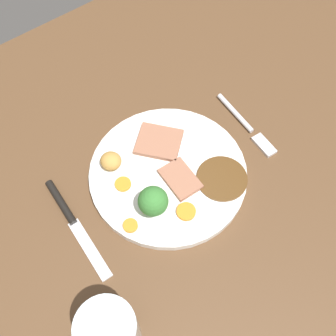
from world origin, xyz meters
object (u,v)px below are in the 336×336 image
object	(u,v)px
carrot_coin_back	(186,212)
broccoli_floret	(153,201)
carrot_coin_front	(130,226)
meat_slice_main	(180,179)
water_glass	(110,333)
dinner_plate	(168,173)
fork	(246,125)
roast_potato_left	(111,161)
carrot_coin_side	(122,183)
knife	(71,219)
meat_slice_under	(159,142)

from	to	relation	value
carrot_coin_back	broccoli_floret	bearing A→B (deg)	-42.52
carrot_coin_back	carrot_coin_front	bearing A→B (deg)	-22.89
meat_slice_main	water_glass	bearing A→B (deg)	30.41
dinner_plate	fork	size ratio (longest dim) A/B	1.65
roast_potato_left	carrot_coin_back	distance (cm)	14.44
carrot_coin_back	broccoli_floret	world-z (taller)	broccoli_floret
meat_slice_main	carrot_coin_back	distance (cm)	5.57
dinner_plate	carrot_coin_side	bearing A→B (deg)	-20.18
carrot_coin_front	carrot_coin_side	size ratio (longest dim) A/B	0.86
carrot_coin_back	water_glass	world-z (taller)	water_glass
carrot_coin_front	knife	distance (cm)	9.41
fork	knife	distance (cm)	33.42
carrot_coin_side	meat_slice_under	bearing A→B (deg)	-164.49
carrot_coin_back	carrot_coin_side	bearing A→B (deg)	-64.14
carrot_coin_front	carrot_coin_side	world-z (taller)	carrot_coin_front
carrot_coin_side	water_glass	distance (cm)	22.42
dinner_plate	meat_slice_main	bearing A→B (deg)	101.48
dinner_plate	meat_slice_under	world-z (taller)	meat_slice_under
meat_slice_main	meat_slice_under	world-z (taller)	same
broccoli_floret	knife	bearing A→B (deg)	-33.29
roast_potato_left	fork	bearing A→B (deg)	162.68
meat_slice_main	broccoli_floret	xyz separation A→B (cm)	(6.37, 1.53, 2.65)
meat_slice_under	carrot_coin_back	bearing A→B (deg)	70.60
carrot_coin_back	water_glass	size ratio (longest dim) A/B	0.30
broccoli_floret	meat_slice_under	bearing A→B (deg)	-131.16
dinner_plate	broccoli_floret	world-z (taller)	broccoli_floret
roast_potato_left	carrot_coin_side	distance (cm)	4.08
water_glass	meat_slice_main	bearing A→B (deg)	-149.59
meat_slice_main	carrot_coin_back	size ratio (longest dim) A/B	2.19
broccoli_floret	roast_potato_left	bearing A→B (deg)	-86.86
meat_slice_main	meat_slice_under	bearing A→B (deg)	-101.98
carrot_coin_front	water_glass	xyz separation A→B (cm)	(10.53, 10.94, 3.17)
roast_potato_left	meat_slice_under	bearing A→B (deg)	171.13
water_glass	carrot_coin_side	bearing A→B (deg)	-127.92
dinner_plate	meat_slice_main	size ratio (longest dim) A/B	3.91
roast_potato_left	fork	size ratio (longest dim) A/B	0.22
knife	roast_potato_left	bearing A→B (deg)	112.76
meat_slice_main	knife	xyz separation A→B (cm)	(16.94, -5.41, -1.35)
broccoli_floret	carrot_coin_side	bearing A→B (deg)	-79.76
meat_slice_under	water_glass	size ratio (longest dim) A/B	0.74
meat_slice_under	roast_potato_left	bearing A→B (deg)	-8.87
carrot_coin_side	broccoli_floret	size ratio (longest dim) A/B	0.47
meat_slice_main	carrot_coin_side	bearing A→B (deg)	-33.78
meat_slice_under	knife	size ratio (longest dim) A/B	0.39
meat_slice_main	carrot_coin_side	size ratio (longest dim) A/B	2.52
carrot_coin_side	knife	distance (cm)	9.45
fork	roast_potato_left	bearing A→B (deg)	-102.01
roast_potato_left	broccoli_floret	world-z (taller)	broccoli_floret
carrot_coin_back	carrot_coin_side	world-z (taller)	carrot_coin_back
dinner_plate	carrot_coin_back	size ratio (longest dim) A/B	8.58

